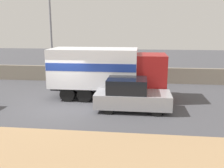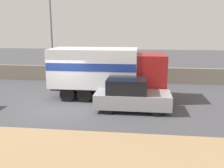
% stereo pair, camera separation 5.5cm
% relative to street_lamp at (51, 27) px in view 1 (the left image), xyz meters
% --- Properties ---
extents(ground_plane, '(80.00, 80.00, 0.00)m').
position_rel_street_lamp_xyz_m(ground_plane, '(2.48, -6.16, -4.38)').
color(ground_plane, '#47474C').
extents(dirt_shoulder_foreground, '(60.00, 4.28, 0.04)m').
position_rel_street_lamp_xyz_m(dirt_shoulder_foreground, '(2.48, -11.17, -4.36)').
color(dirt_shoulder_foreground, tan).
rests_on(dirt_shoulder_foreground, ground_plane).
extents(stone_wall_backdrop, '(60.00, 0.35, 1.24)m').
position_rel_street_lamp_xyz_m(stone_wall_backdrop, '(2.48, 1.14, -3.77)').
color(stone_wall_backdrop, gray).
rests_on(stone_wall_backdrop, ground_plane).
extents(street_lamp, '(0.56, 0.28, 7.65)m').
position_rel_street_lamp_xyz_m(street_lamp, '(0.00, 0.00, 0.00)').
color(street_lamp, slate).
rests_on(street_lamp, ground_plane).
extents(box_truck, '(6.98, 2.57, 3.08)m').
position_rel_street_lamp_xyz_m(box_truck, '(4.71, -3.70, -2.58)').
color(box_truck, maroon).
rests_on(box_truck, ground_plane).
extents(car_hatchback, '(3.95, 1.85, 1.72)m').
position_rel_street_lamp_xyz_m(car_hatchback, '(6.38, -5.91, -3.56)').
color(car_hatchback, '#9E9EA3').
rests_on(car_hatchback, ground_plane).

